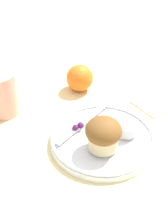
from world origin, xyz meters
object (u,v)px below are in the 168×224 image
object	(u,v)px
juice_glass	(1,93)
muffin	(103,134)
orange_fruit	(80,78)
butter_knife	(87,119)

from	to	relation	value
juice_glass	muffin	bearing A→B (deg)	-67.90
orange_fruit	juice_glass	distance (m)	0.21
muffin	juice_glass	xyz separation A→B (m)	(-0.10, 0.25, -0.00)
muffin	juice_glass	size ratio (longest dim) A/B	0.69
orange_fruit	muffin	bearing A→B (deg)	-114.49
orange_fruit	butter_knife	bearing A→B (deg)	-119.20
butter_knife	orange_fruit	world-z (taller)	orange_fruit
muffin	juice_glass	distance (m)	0.27
butter_knife	orange_fruit	size ratio (longest dim) A/B	2.74
butter_knife	juice_glass	size ratio (longest dim) A/B	1.82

